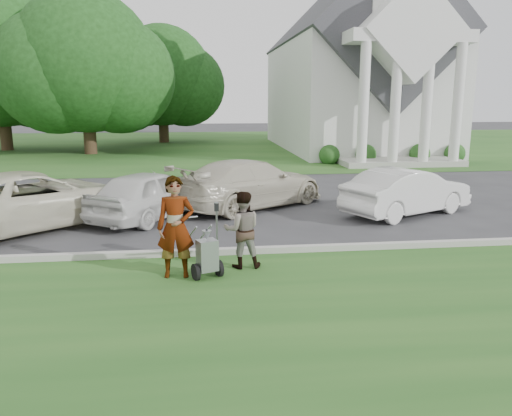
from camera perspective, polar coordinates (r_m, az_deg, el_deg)
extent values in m
plane|color=#333335|center=(10.63, 1.35, -6.10)|extent=(120.00, 120.00, 0.00)
cube|color=#204D1A|center=(7.88, 4.48, -12.95)|extent=(80.00, 7.00, 0.01)
cube|color=#204D1A|center=(37.16, -4.51, 7.17)|extent=(80.00, 30.00, 0.01)
cube|color=#9E9E93|center=(11.13, 0.96, -4.84)|extent=(80.00, 0.18, 0.15)
cube|color=white|center=(35.54, 10.60, 12.41)|extent=(9.00, 16.00, 7.00)
cube|color=#38383D|center=(35.73, 10.84, 18.02)|extent=(9.19, 17.00, 9.19)
cube|color=#9E9E93|center=(27.08, 16.06, 5.09)|extent=(6.20, 2.60, 0.30)
cylinder|color=white|center=(25.10, 12.18, 11.28)|extent=(0.50, 0.50, 6.00)
cylinder|color=white|center=(25.66, 15.63, 11.13)|extent=(0.50, 0.50, 6.00)
cylinder|color=white|center=(26.30, 18.92, 10.94)|extent=(0.50, 0.50, 6.00)
cylinder|color=white|center=(27.02, 22.04, 10.73)|extent=(0.50, 0.50, 6.00)
cube|color=white|center=(26.86, 17.05, 18.15)|extent=(6.20, 2.00, 0.60)
cube|color=white|center=(26.89, 17.09, 18.78)|extent=(5.09, 2.20, 5.09)
sphere|color=#1E4C19|center=(26.76, 8.38, 6.00)|extent=(1.10, 1.10, 1.10)
sphere|color=#1E4C19|center=(27.34, 12.46, 5.98)|extent=(1.10, 1.10, 1.10)
sphere|color=#1E4C19|center=(28.46, 18.21, 5.90)|extent=(1.10, 1.10, 1.10)
sphere|color=#1E4C19|center=(29.36, 21.77, 5.81)|extent=(1.10, 1.10, 1.10)
cylinder|color=#332316|center=(32.70, -18.51, 8.67)|extent=(0.76, 0.76, 3.20)
sphere|color=#173C12|center=(32.72, -19.00, 15.50)|extent=(8.40, 8.40, 8.40)
sphere|color=#173C12|center=(32.64, -15.44, 14.25)|extent=(6.89, 6.89, 6.89)
sphere|color=#173C12|center=(32.77, -21.99, 14.17)|extent=(7.22, 7.22, 7.22)
cylinder|color=#332316|center=(37.21, -26.78, 8.68)|extent=(0.76, 0.76, 3.60)
sphere|color=#173C12|center=(36.86, -24.04, 14.23)|extent=(7.54, 7.54, 7.54)
cylinder|color=#332316|center=(40.11, -10.52, 9.53)|extent=(0.76, 0.76, 3.00)
sphere|color=#173C12|center=(40.10, -10.73, 14.65)|extent=(7.60, 7.60, 7.60)
sphere|color=#173C12|center=(40.30, -8.16, 13.65)|extent=(6.23, 6.23, 6.23)
sphere|color=#173C12|center=(39.91, -12.97, 13.75)|extent=(6.54, 6.54, 6.54)
cylinder|color=black|center=(9.57, -6.89, -7.29)|extent=(0.19, 0.33, 0.33)
cylinder|color=black|center=(9.74, -4.24, -6.88)|extent=(0.19, 0.33, 0.33)
cylinder|color=#2D2D33|center=(9.65, -5.56, -7.09)|extent=(0.52, 0.23, 0.04)
cube|color=gray|center=(9.56, -5.59, -5.39)|extent=(0.44, 0.40, 0.60)
cone|color=gray|center=(9.44, -5.65, -3.09)|extent=(0.24, 0.24, 0.17)
cylinder|color=#2D2D33|center=(9.42, -5.66, -2.58)|extent=(0.04, 0.04, 0.07)
cylinder|color=gray|center=(9.90, -7.60, -3.19)|extent=(0.32, 0.76, 0.58)
cylinder|color=gray|center=(10.00, -5.96, -2.98)|extent=(0.32, 0.76, 0.58)
cylinder|color=gray|center=(10.23, -7.62, -1.07)|extent=(0.34, 0.15, 0.03)
imported|color=#999999|center=(9.57, -9.16, -2.27)|extent=(0.73, 0.49, 1.95)
imported|color=#999999|center=(10.03, -1.58, -2.58)|extent=(0.76, 0.60, 1.56)
cylinder|color=gray|center=(10.36, -4.48, -3.36)|extent=(0.04, 0.04, 1.13)
cube|color=#2D2D33|center=(10.21, -4.54, 0.11)|extent=(0.09, 0.07, 0.17)
cylinder|color=gray|center=(10.19, -4.55, 0.58)|extent=(0.08, 0.08, 0.03)
imported|color=beige|center=(14.45, -24.14, 0.89)|extent=(5.77, 5.51, 1.52)
imported|color=silver|center=(14.54, -11.96, 1.58)|extent=(3.67, 4.40, 1.42)
imported|color=beige|center=(15.73, -0.63, 2.83)|extent=(5.47, 4.77, 1.51)
imported|color=silver|center=(15.37, 16.88, 1.82)|extent=(4.41, 3.18, 1.38)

